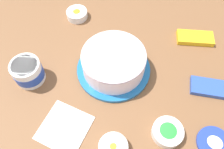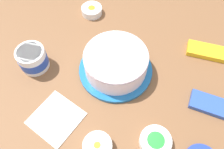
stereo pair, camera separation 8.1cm
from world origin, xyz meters
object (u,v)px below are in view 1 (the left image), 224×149
object	(u,v)px
candy_box_upper	(195,38)
sprinkle_bowl_green	(168,132)
frosting_tub_lid	(214,143)
sprinkle_bowl_orange	(77,14)
frosted_cake	(114,62)
candy_box_lower	(210,88)
paper_napkin	(64,128)
sprinkle_bowl_yellow	(113,148)
frosting_tub	(28,72)

from	to	relation	value
candy_box_upper	sprinkle_bowl_green	bearing A→B (deg)	72.19
frosting_tub_lid	sprinkle_bowl_orange	distance (m)	0.74
frosted_cake	sprinkle_bowl_orange	xyz separation A→B (m)	(0.27, -0.19, -0.03)
frosting_tub_lid	sprinkle_bowl_green	world-z (taller)	sprinkle_bowl_green
candy_box_lower	paper_napkin	size ratio (longest dim) A/B	0.93
frosted_cake	sprinkle_bowl_yellow	size ratio (longest dim) A/B	3.05
sprinkle_bowl_green	candy_box_upper	bearing A→B (deg)	-86.99
sprinkle_bowl_yellow	candy_box_lower	xyz separation A→B (m)	(-0.22, -0.34, -0.01)
frosted_cake	paper_napkin	bearing A→B (deg)	80.23
sprinkle_bowl_orange	frosting_tub_lid	bearing A→B (deg)	156.15
frosted_cake	frosting_tub_lid	world-z (taller)	frosted_cake
frosted_cake	candy_box_lower	xyz separation A→B (m)	(-0.35, -0.08, -0.04)
frosted_cake	sprinkle_bowl_orange	bearing A→B (deg)	-34.65
frosted_cake	frosting_tub	world-z (taller)	frosted_cake
candy_box_upper	sprinkle_bowl_orange	bearing A→B (deg)	-9.87
paper_napkin	frosting_tub	bearing A→B (deg)	-27.16
frosting_tub_lid	candy_box_upper	world-z (taller)	candy_box_upper
frosting_tub	candy_box_upper	bearing A→B (deg)	-138.05
sprinkle_bowl_green	sprinkle_bowl_yellow	bearing A→B (deg)	41.86
sprinkle_bowl_green	sprinkle_bowl_orange	size ratio (longest dim) A/B	1.10
sprinkle_bowl_orange	sprinkle_bowl_green	bearing A→B (deg)	147.89
frosting_tub_lid	candy_box_upper	size ratio (longest dim) A/B	0.75
frosting_tub	sprinkle_bowl_yellow	distance (m)	0.40
frosted_cake	candy_box_upper	bearing A→B (deg)	-130.08
candy_box_lower	candy_box_upper	distance (m)	0.23
frosting_tub	sprinkle_bowl_orange	bearing A→B (deg)	-88.83
paper_napkin	sprinkle_bowl_yellow	bearing A→B (deg)	-177.40
frosting_tub	paper_napkin	xyz separation A→B (m)	(-0.21, 0.11, -0.04)
frosting_tub	candy_box_upper	world-z (taller)	frosting_tub
candy_box_upper	paper_napkin	bearing A→B (deg)	42.08
frosted_cake	candy_box_upper	xyz separation A→B (m)	(-0.24, -0.28, -0.04)
sprinkle_bowl_yellow	sprinkle_bowl_green	size ratio (longest dim) A/B	0.91
frosting_tub	candy_box_lower	distance (m)	0.66
sprinkle_bowl_green	candy_box_upper	world-z (taller)	sprinkle_bowl_green
sprinkle_bowl_green	sprinkle_bowl_orange	xyz separation A→B (m)	(0.53, -0.33, 0.00)
sprinkle_bowl_green	paper_napkin	xyz separation A→B (m)	(0.31, 0.13, -0.01)
frosting_tub_lid	candy_box_lower	world-z (taller)	candy_box_lower
frosting_tub_lid	sprinkle_bowl_orange	xyz separation A→B (m)	(0.67, -0.30, 0.01)
candy_box_upper	frosted_cake	bearing A→B (deg)	29.10
sprinkle_bowl_green	candy_box_lower	distance (m)	0.24
frosting_tub	paper_napkin	distance (m)	0.24
frosted_cake	sprinkle_bowl_green	size ratio (longest dim) A/B	2.77
frosted_cake	sprinkle_bowl_orange	world-z (taller)	frosted_cake
frosting_tub_lid	paper_napkin	world-z (taller)	frosting_tub_lid
sprinkle_bowl_yellow	sprinkle_bowl_orange	world-z (taller)	sprinkle_bowl_yellow
candy_box_upper	frosting_tub	bearing A→B (deg)	21.13
sprinkle_bowl_orange	candy_box_lower	xyz separation A→B (m)	(-0.62, 0.11, -0.01)
sprinkle_bowl_green	sprinkle_bowl_orange	world-z (taller)	same
frosted_cake	frosting_tub_lid	bearing A→B (deg)	164.48
sprinkle_bowl_yellow	sprinkle_bowl_orange	size ratio (longest dim) A/B	1.00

